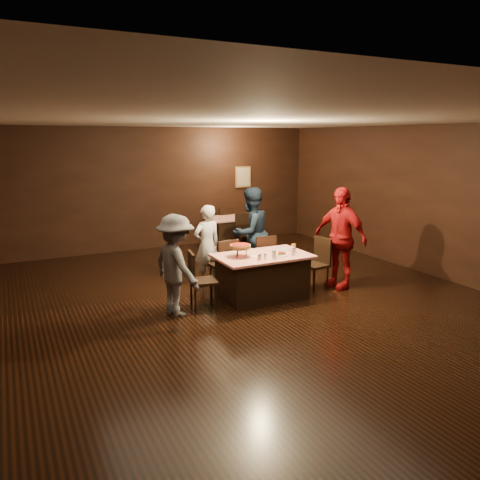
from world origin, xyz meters
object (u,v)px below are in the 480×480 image
Objects in this scene: main_table at (262,276)px; plate_empty at (285,249)px; chair_end_right at (315,264)px; pizza_stand at (240,246)px; back_table at (233,232)px; glass_front_left at (274,254)px; glass_front_right at (293,251)px; chair_far_right at (261,259)px; diner_white_jacket at (207,245)px; chair_far_left at (223,264)px; diner_red_shirt at (340,238)px; diner_navy_hoodie at (251,233)px; chair_end_left at (203,280)px; diner_grey_knit at (176,265)px; chair_back_far at (223,225)px; glass_amber at (294,248)px; chair_back_near at (245,233)px.

main_table is 0.69m from plate_empty.
chair_end_right is 2.50× the size of pizza_stand.
back_table is 4.25m from glass_front_left.
chair_far_right is at bearing 92.86° from glass_front_right.
chair_end_right is 0.62× the size of diner_white_jacket.
diner_white_jacket is at bearing -75.90° from chair_far_left.
chair_far_left is 3.80× the size of plate_empty.
diner_navy_hoodie is at bearing -154.75° from diner_red_shirt.
chair_end_left is 0.59× the size of diner_grey_knit.
chair_back_far is 3.68m from diner_white_jacket.
chair_end_left is 0.53× the size of diner_navy_hoodie.
glass_front_right is at bearing 124.75° from chair_far_left.
chair_end_right is at bearing 5.71° from glass_amber.
diner_white_jacket is 10.88× the size of glass_front_left.
glass_front_right is at bearing -29.05° from main_table.
glass_front_right is at bearing -76.82° from chair_end_right.
chair_back_near is at bearing 67.62° from main_table.
diner_navy_hoodie is 1.12× the size of diner_grey_knit.
chair_back_near is 3.19m from glass_amber.
glass_front_right is (0.04, -1.46, -0.06)m from diner_navy_hoodie.
glass_front_right is at bearing 93.69° from chair_far_right.
chair_far_left is 1.16m from plate_empty.
pizza_stand is at bearing 142.13° from glass_front_left.
pizza_stand reaches higher than main_table.
diner_red_shirt is at bearing 87.80° from chair_back_far.
back_table is at bearing 169.75° from chair_end_right.
diner_navy_hoodie reaches higher than glass_amber.
glass_front_left is (0.45, -1.05, 0.37)m from chair_far_left.
chair_far_left is at bearing -118.89° from back_table.
diner_white_jacket reaches higher than glass_front_left.
chair_end_right is at bearing 136.28° from diner_white_jacket.
chair_far_right is at bearing 71.64° from diner_navy_hoodie.
glass_front_left is (0.05, -0.30, 0.46)m from main_table.
chair_back_far is (0.00, 0.60, 0.09)m from back_table.
diner_red_shirt is 13.38× the size of glass_amber.
chair_far_left is 1.00× the size of chair_back_near.
chair_back_far is at bearing 100.53° from chair_back_near.
diner_red_shirt is at bearing 7.50° from glass_front_left.
diner_grey_knit reaches higher than chair_far_right.
diner_white_jacket is (-0.14, 0.40, 0.29)m from chair_far_left.
diner_grey_knit is (-1.18, -0.84, 0.32)m from chair_far_left.
chair_back_far is at bearing 68.94° from pizza_stand.
main_table is at bearing 54.40° from diner_navy_hoodie.
pizza_stand is (-1.66, -3.70, 0.57)m from back_table.
chair_back_near is 0.51× the size of diner_red_shirt.
chair_back_far reaches higher than glass_front_right.
chair_end_right is at bearing 15.95° from glass_front_left.
diner_grey_knit is 0.85× the size of diner_red_shirt.
glass_front_left is 1.00× the size of glass_front_right.
chair_back_near reaches higher than glass_front_right.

